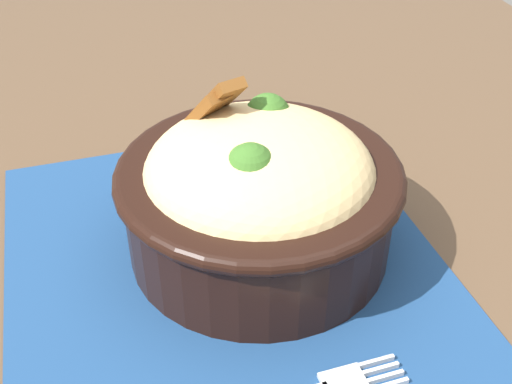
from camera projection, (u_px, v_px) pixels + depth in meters
table at (282, 377)px, 0.47m from camera, size 1.37×0.94×0.76m
placemat at (234, 287)px, 0.45m from camera, size 0.40×0.32×0.00m
bowl at (256, 191)px, 0.45m from camera, size 0.23×0.23×0.12m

